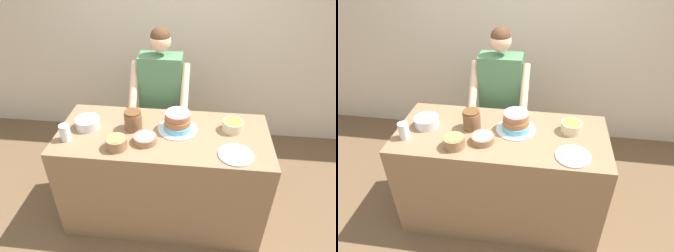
% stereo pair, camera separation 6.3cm
% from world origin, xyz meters
% --- Properties ---
extents(ground_plane, '(14.00, 14.00, 0.00)m').
position_xyz_m(ground_plane, '(0.00, 0.00, 0.00)').
color(ground_plane, brown).
extents(wall_back, '(10.00, 0.05, 2.60)m').
position_xyz_m(wall_back, '(0.00, 1.83, 1.30)').
color(wall_back, beige).
rests_on(wall_back, ground_plane).
extents(counter, '(1.74, 0.75, 0.95)m').
position_xyz_m(counter, '(0.00, 0.38, 0.47)').
color(counter, '#8C6B4C').
rests_on(counter, ground_plane).
extents(person_baker, '(0.55, 0.46, 1.63)m').
position_xyz_m(person_baker, '(-0.10, 0.99, 0.97)').
color(person_baker, '#2D2D38').
rests_on(person_baker, ground_plane).
extents(cake, '(0.33, 0.33, 0.17)m').
position_xyz_m(cake, '(0.11, 0.44, 1.02)').
color(cake, silver).
rests_on(cake, counter).
extents(frosting_bowl_pink, '(0.18, 0.18, 0.06)m').
position_xyz_m(frosting_bowl_pink, '(-0.12, 0.24, 0.98)').
color(frosting_bowl_pink, '#936B4C').
rests_on(frosting_bowl_pink, counter).
extents(frosting_bowl_orange, '(0.17, 0.17, 0.09)m').
position_xyz_m(frosting_bowl_orange, '(0.56, 0.48, 1.00)').
color(frosting_bowl_orange, beige).
rests_on(frosting_bowl_orange, counter).
extents(frosting_bowl_white, '(0.20, 0.20, 0.14)m').
position_xyz_m(frosting_bowl_white, '(-0.64, 0.39, 0.99)').
color(frosting_bowl_white, silver).
rests_on(frosting_bowl_white, counter).
extents(frosting_bowl_olive, '(0.16, 0.16, 0.16)m').
position_xyz_m(frosting_bowl_olive, '(-0.33, 0.15, 1.00)').
color(frosting_bowl_olive, '#936B4C').
rests_on(frosting_bowl_olive, counter).
extents(drinking_glass, '(0.08, 0.08, 0.14)m').
position_xyz_m(drinking_glass, '(-0.75, 0.21, 1.02)').
color(drinking_glass, silver).
rests_on(drinking_glass, counter).
extents(ceramic_plate, '(0.26, 0.26, 0.01)m').
position_xyz_m(ceramic_plate, '(0.57, 0.15, 0.95)').
color(ceramic_plate, silver).
rests_on(ceramic_plate, counter).
extents(stoneware_jar, '(0.15, 0.15, 0.17)m').
position_xyz_m(stoneware_jar, '(-0.25, 0.42, 1.03)').
color(stoneware_jar, brown).
rests_on(stoneware_jar, counter).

